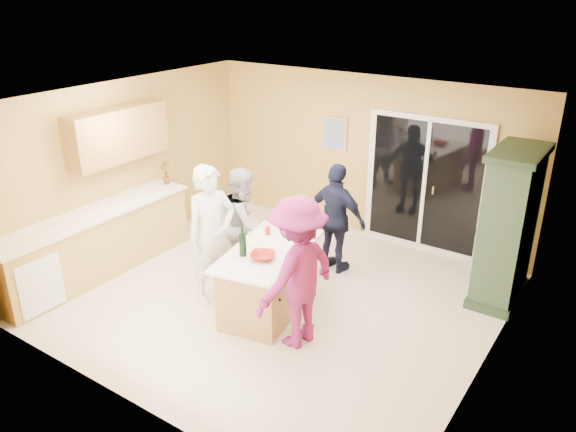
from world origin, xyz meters
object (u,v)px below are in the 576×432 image
Objects in this scene: woman_grey at (244,224)px; woman_magenta at (297,273)px; green_hutch at (508,229)px; woman_navy at (336,219)px; woman_white at (212,235)px; kitchen_island at (269,282)px.

woman_grey is 0.90× the size of woman_magenta.
green_hutch reaches higher than woman_navy.
green_hutch is 1.27× the size of woman_navy.
green_hutch reaches higher than woman_white.
woman_white is at bearing -145.61° from green_hutch.
kitchen_island is at bearing -152.21° from woman_grey.
green_hutch is 1.13× the size of woman_magenta.
green_hutch is (2.35, 1.95, 0.60)m from kitchen_island.
woman_white is 1.02× the size of woman_magenta.
woman_grey is at bearing -112.21° from woman_magenta.
woman_grey is at bearing 24.62° from woman_white.
green_hutch is 2.86m from woman_magenta.
woman_magenta is at bearing -39.94° from kitchen_island.
woman_navy is at bearing -154.89° from woman_magenta.
kitchen_island is 3.11m from green_hutch.
woman_grey is (-0.04, 0.71, -0.11)m from woman_white.
green_hutch is at bearing -160.07° from woman_navy.
woman_white reaches higher than woman_grey.
woman_grey is at bearing -155.77° from green_hutch.
woman_magenta is (0.67, -0.37, 0.50)m from kitchen_island.
woman_magenta is at bearing -150.26° from woman_grey.
kitchen_island is 0.94m from woman_white.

